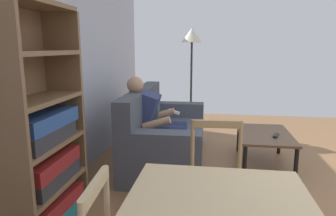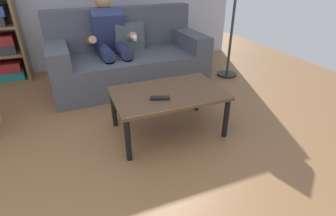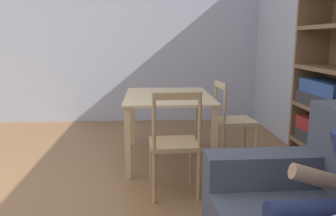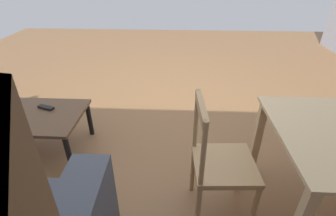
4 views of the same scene
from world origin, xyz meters
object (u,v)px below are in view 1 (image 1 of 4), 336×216
(tv_remote, at_px, (276,135))
(dining_chair_facing_couch, at_px, (216,186))
(coffee_table, at_px, (265,137))
(bookshelf, at_px, (41,147))
(couch, at_px, (163,136))
(person_lounging, at_px, (156,121))
(floor_lamp, at_px, (192,45))

(tv_remote, height_order, dining_chair_facing_couch, dining_chair_facing_couch)
(tv_remote, bearing_deg, coffee_table, -28.04)
(bookshelf, bearing_deg, couch, -22.40)
(person_lounging, bearing_deg, couch, -13.07)
(person_lounging, height_order, floor_lamp, floor_lamp)
(person_lounging, xyz_separation_m, bookshelf, (-1.52, 0.66, 0.12))
(coffee_table, bearing_deg, floor_lamp, 37.71)
(person_lounging, distance_m, bookshelf, 1.67)
(coffee_table, bearing_deg, person_lounging, 99.94)
(bookshelf, distance_m, floor_lamp, 3.39)
(bookshelf, relative_size, dining_chair_facing_couch, 1.96)
(person_lounging, distance_m, dining_chair_facing_couch, 1.66)
(tv_remote, xyz_separation_m, floor_lamp, (1.50, 1.18, 1.12))
(couch, height_order, floor_lamp, floor_lamp)
(tv_remote, height_order, floor_lamp, floor_lamp)
(dining_chair_facing_couch, distance_m, floor_lamp, 3.31)
(coffee_table, bearing_deg, bookshelf, 130.79)
(couch, distance_m, dining_chair_facing_couch, 1.83)
(person_lounging, distance_m, tv_remote, 1.51)
(dining_chair_facing_couch, bearing_deg, coffee_table, -20.18)
(couch, height_order, bookshelf, bookshelf)
(couch, xyz_separation_m, coffee_table, (0.04, -1.34, 0.03))
(coffee_table, relative_size, tv_remote, 5.93)
(bookshelf, bearing_deg, coffee_table, -49.21)
(couch, relative_size, person_lounging, 1.72)
(coffee_table, height_order, bookshelf, bookshelf)
(coffee_table, xyz_separation_m, tv_remote, (-0.12, -0.11, 0.06))
(floor_lamp, bearing_deg, dining_chair_facing_couch, -172.12)
(bookshelf, bearing_deg, dining_chair_facing_couch, -88.27)
(dining_chair_facing_couch, bearing_deg, bookshelf, 91.73)
(tv_remote, xyz_separation_m, dining_chair_facing_couch, (-1.60, 0.75, 0.03))
(tv_remote, relative_size, floor_lamp, 0.09)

